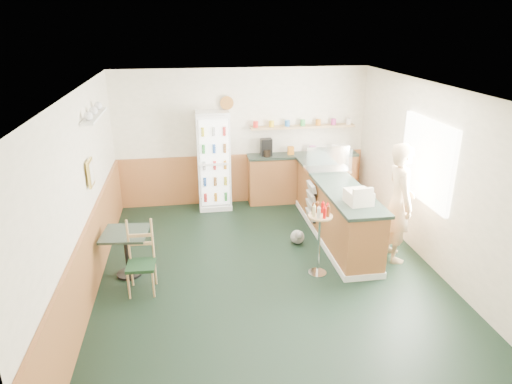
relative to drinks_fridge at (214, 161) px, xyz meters
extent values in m
plane|color=black|center=(0.60, -2.74, -0.96)|extent=(6.00, 6.00, 0.00)
cube|color=white|center=(0.60, 0.27, 0.39)|extent=(5.00, 0.02, 2.70)
cube|color=white|center=(-1.91, -2.74, 0.39)|extent=(0.02, 6.00, 2.70)
cube|color=white|center=(3.11, -2.74, 0.39)|extent=(0.02, 6.00, 2.70)
cube|color=white|center=(0.60, -2.74, 1.75)|extent=(5.00, 6.00, 0.02)
cube|color=#AB6337|center=(0.60, 0.23, -0.46)|extent=(4.98, 0.05, 1.00)
cube|color=#AB6337|center=(-1.87, -2.74, -0.46)|extent=(0.05, 5.98, 1.00)
cube|color=white|center=(3.06, -2.44, 0.59)|extent=(0.06, 1.45, 1.25)
cube|color=#DBBC52|center=(-1.85, -2.24, 0.59)|extent=(0.03, 0.32, 0.38)
cube|color=white|center=(-1.80, -1.74, 1.29)|extent=(0.18, 1.20, 0.03)
cylinder|color=#A06428|center=(0.30, 0.20, 1.09)|extent=(0.26, 0.04, 0.26)
cube|color=#AB6337|center=(1.95, -1.67, -0.49)|extent=(0.60, 2.95, 0.95)
cube|color=white|center=(1.95, -1.67, -0.91)|extent=(0.64, 2.97, 0.10)
cube|color=#27362E|center=(1.95, -1.67, 0.02)|extent=(0.68, 3.01, 0.05)
cube|color=#AB6337|center=(1.80, 0.06, -0.49)|extent=(2.20, 0.38, 0.95)
cube|color=#27362E|center=(1.80, 0.06, 0.02)|extent=(2.24, 0.42, 0.05)
cube|color=tan|center=(1.80, 0.14, 0.59)|extent=(2.10, 0.22, 0.04)
cube|color=black|center=(1.05, 0.06, 0.22)|extent=(0.22, 0.18, 0.34)
cylinder|color=#B2664C|center=(0.85, 0.14, 0.67)|extent=(0.10, 0.10, 0.12)
cylinder|color=#B2664C|center=(1.17, 0.14, 0.67)|extent=(0.10, 0.10, 0.12)
cylinder|color=#B2664C|center=(1.48, 0.14, 0.67)|extent=(0.10, 0.10, 0.12)
cylinder|color=#B2664C|center=(1.80, 0.14, 0.67)|extent=(0.10, 0.10, 0.12)
cylinder|color=#B2664C|center=(2.12, 0.14, 0.67)|extent=(0.10, 0.10, 0.12)
cylinder|color=#B2664C|center=(2.43, 0.14, 0.67)|extent=(0.10, 0.10, 0.12)
cylinder|color=#B2664C|center=(2.75, 0.14, 0.67)|extent=(0.10, 0.10, 0.12)
cube|color=white|center=(0.00, 0.04, 0.00)|extent=(0.64, 0.45, 1.93)
cube|color=white|center=(0.00, -0.19, 0.01)|extent=(0.53, 0.02, 1.70)
cube|color=silver|center=(0.00, -0.26, 0.01)|extent=(0.57, 0.02, 1.76)
cube|color=silver|center=(1.95, -1.10, 0.07)|extent=(0.78, 0.41, 0.05)
cube|color=silver|center=(1.95, -1.10, 0.30)|extent=(0.76, 0.39, 0.39)
cube|color=beige|center=(1.95, -2.63, 0.15)|extent=(0.38, 0.39, 0.20)
imported|color=tan|center=(2.65, -2.54, -0.03)|extent=(0.52, 0.67, 1.87)
cylinder|color=silver|center=(1.32, -2.84, -0.95)|extent=(0.27, 0.27, 0.02)
cylinder|color=silver|center=(1.32, -2.84, -0.49)|extent=(0.04, 0.04, 0.92)
cylinder|color=tan|center=(1.32, -2.84, -0.03)|extent=(0.35, 0.35, 0.02)
cylinder|color=red|center=(1.43, -2.81, 0.06)|extent=(0.05, 0.05, 0.16)
cylinder|color=red|center=(1.38, -2.75, 0.06)|extent=(0.05, 0.05, 0.16)
cylinder|color=red|center=(1.30, -2.73, 0.06)|extent=(0.05, 0.05, 0.16)
cylinder|color=red|center=(1.23, -2.78, 0.06)|extent=(0.05, 0.05, 0.16)
cylinder|color=red|center=(1.22, -2.86, 0.06)|extent=(0.05, 0.05, 0.16)
cylinder|color=red|center=(1.26, -2.93, 0.06)|extent=(0.05, 0.05, 0.16)
cylinder|color=red|center=(1.35, -2.94, 0.06)|extent=(0.05, 0.05, 0.16)
cylinder|color=red|center=(1.41, -2.89, 0.06)|extent=(0.05, 0.05, 0.16)
cube|color=black|center=(1.61, -1.40, -0.71)|extent=(0.05, 0.42, 0.03)
cube|color=beige|center=(1.59, -1.40, -0.64)|extent=(0.09, 0.38, 0.14)
cube|color=black|center=(1.61, -1.40, -0.54)|extent=(0.05, 0.42, 0.03)
cube|color=beige|center=(1.59, -1.40, -0.47)|extent=(0.09, 0.38, 0.14)
cube|color=black|center=(1.61, -1.40, -0.37)|extent=(0.05, 0.42, 0.03)
cube|color=beige|center=(1.59, -1.40, -0.30)|extent=(0.09, 0.38, 0.14)
cube|color=black|center=(1.61, -1.40, -0.20)|extent=(0.05, 0.42, 0.03)
cube|color=beige|center=(1.59, -1.40, -0.13)|extent=(0.09, 0.38, 0.14)
cylinder|color=black|center=(-1.45, -2.45, -0.94)|extent=(0.36, 0.36, 0.04)
cylinder|color=black|center=(-1.45, -2.45, -0.62)|extent=(0.07, 0.07, 0.63)
cube|color=#27362E|center=(-1.45, -2.45, -0.28)|extent=(0.69, 0.69, 0.04)
cube|color=black|center=(-1.21, -2.92, -0.56)|extent=(0.39, 0.39, 0.05)
cylinder|color=tan|center=(-1.37, -3.08, -0.76)|extent=(0.03, 0.03, 0.40)
cylinder|color=tan|center=(-1.05, -3.08, -0.76)|extent=(0.03, 0.03, 0.40)
cylinder|color=tan|center=(-1.37, -2.76, -0.76)|extent=(0.03, 0.03, 0.40)
cylinder|color=tan|center=(-1.05, -2.76, -0.76)|extent=(0.03, 0.03, 0.40)
cube|color=tan|center=(-1.21, -2.75, -0.25)|extent=(0.34, 0.05, 0.61)
sphere|color=gray|center=(1.25, -1.84, -0.84)|extent=(0.24, 0.24, 0.24)
sphere|color=gray|center=(1.25, -1.96, -0.75)|extent=(0.14, 0.14, 0.14)
camera|label=1|loc=(-0.50, -8.56, 2.59)|focal=32.00mm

